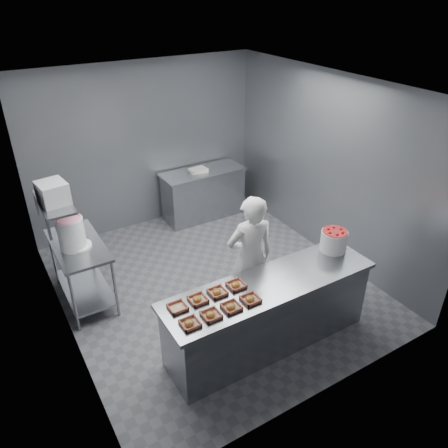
{
  "coord_description": "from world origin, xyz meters",
  "views": [
    {
      "loc": [
        -2.48,
        -4.45,
        3.89
      ],
      "look_at": [
        0.08,
        -0.2,
        1.08
      ],
      "focal_mm": 35.0,
      "sensor_mm": 36.0,
      "label": 1
    }
  ],
  "objects_px": {
    "prep_table": "(81,263)",
    "strawberry_tub": "(334,240)",
    "appliance": "(53,193)",
    "back_counter": "(203,194)",
    "tray_7": "(236,285)",
    "service_counter": "(269,313)",
    "tray_4": "(178,307)",
    "glaze_bucket": "(71,233)",
    "tray_2": "(231,307)",
    "worker": "(250,258)",
    "tray_0": "(190,323)",
    "tray_3": "(250,299)",
    "tray_1": "(211,315)",
    "tray_5": "(198,299)",
    "tray_6": "(217,292)"
  },
  "relations": [
    {
      "from": "tray_3",
      "to": "tray_6",
      "type": "height_order",
      "value": "same"
    },
    {
      "from": "back_counter",
      "to": "tray_7",
      "type": "relative_size",
      "value": 8.01
    },
    {
      "from": "prep_table",
      "to": "strawberry_tub",
      "type": "relative_size",
      "value": 3.65
    },
    {
      "from": "tray_7",
      "to": "worker",
      "type": "distance_m",
      "value": 0.68
    },
    {
      "from": "tray_7",
      "to": "appliance",
      "type": "relative_size",
      "value": 0.54
    },
    {
      "from": "tray_0",
      "to": "back_counter",
      "type": "bearing_deg",
      "value": 59.57
    },
    {
      "from": "tray_7",
      "to": "tray_5",
      "type": "bearing_deg",
      "value": 180.0
    },
    {
      "from": "prep_table",
      "to": "worker",
      "type": "xyz_separation_m",
      "value": [
        1.78,
        -1.35,
        0.25
      ]
    },
    {
      "from": "tray_1",
      "to": "tray_4",
      "type": "relative_size",
      "value": 1.0
    },
    {
      "from": "service_counter",
      "to": "tray_7",
      "type": "height_order",
      "value": "tray_7"
    },
    {
      "from": "back_counter",
      "to": "tray_6",
      "type": "distance_m",
      "value": 3.49
    },
    {
      "from": "prep_table",
      "to": "back_counter",
      "type": "relative_size",
      "value": 0.8
    },
    {
      "from": "tray_3",
      "to": "tray_6",
      "type": "distance_m",
      "value": 0.37
    },
    {
      "from": "tray_2",
      "to": "tray_7",
      "type": "height_order",
      "value": "same"
    },
    {
      "from": "tray_5",
      "to": "worker",
      "type": "distance_m",
      "value": 1.08
    },
    {
      "from": "service_counter",
      "to": "strawberry_tub",
      "type": "bearing_deg",
      "value": 7.97
    },
    {
      "from": "service_counter",
      "to": "tray_2",
      "type": "bearing_deg",
      "value": -166.93
    },
    {
      "from": "prep_table",
      "to": "tray_2",
      "type": "xyz_separation_m",
      "value": [
        1.04,
        -2.09,
        0.33
      ]
    },
    {
      "from": "tray_3",
      "to": "tray_5",
      "type": "bearing_deg",
      "value": 149.36
    },
    {
      "from": "tray_6",
      "to": "service_counter",
      "type": "bearing_deg",
      "value": -13.07
    },
    {
      "from": "tray_5",
      "to": "tray_7",
      "type": "height_order",
      "value": "same"
    },
    {
      "from": "tray_0",
      "to": "tray_3",
      "type": "xyz_separation_m",
      "value": [
        0.72,
        0.0,
        0.0
      ]
    },
    {
      "from": "prep_table",
      "to": "tray_4",
      "type": "xyz_separation_m",
      "value": [
        0.56,
        -1.81,
        0.33
      ]
    },
    {
      "from": "tray_4",
      "to": "tray_5",
      "type": "distance_m",
      "value": 0.24
    },
    {
      "from": "back_counter",
      "to": "tray_0",
      "type": "bearing_deg",
      "value": -120.43
    },
    {
      "from": "service_counter",
      "to": "tray_4",
      "type": "bearing_deg",
      "value": 172.56
    },
    {
      "from": "tray_2",
      "to": "glaze_bucket",
      "type": "distance_m",
      "value": 2.3
    },
    {
      "from": "strawberry_tub",
      "to": "tray_5",
      "type": "bearing_deg",
      "value": -179.77
    },
    {
      "from": "tray_5",
      "to": "worker",
      "type": "height_order",
      "value": "worker"
    },
    {
      "from": "tray_5",
      "to": "tray_7",
      "type": "bearing_deg",
      "value": 0.0
    },
    {
      "from": "worker",
      "to": "tray_2",
      "type": "bearing_deg",
      "value": 54.77
    },
    {
      "from": "tray_1",
      "to": "strawberry_tub",
      "type": "height_order",
      "value": "strawberry_tub"
    },
    {
      "from": "tray_5",
      "to": "tray_7",
      "type": "distance_m",
      "value": 0.48
    },
    {
      "from": "strawberry_tub",
      "to": "appliance",
      "type": "relative_size",
      "value": 0.94
    },
    {
      "from": "tray_2",
      "to": "tray_4",
      "type": "relative_size",
      "value": 1.0
    },
    {
      "from": "prep_table",
      "to": "appliance",
      "type": "relative_size",
      "value": 3.44
    },
    {
      "from": "service_counter",
      "to": "tray_2",
      "type": "height_order",
      "value": "tray_2"
    },
    {
      "from": "tray_6",
      "to": "glaze_bucket",
      "type": "height_order",
      "value": "glaze_bucket"
    },
    {
      "from": "tray_1",
      "to": "worker",
      "type": "height_order",
      "value": "worker"
    },
    {
      "from": "worker",
      "to": "tray_1",
      "type": "bearing_deg",
      "value": 46.81
    },
    {
      "from": "tray_2",
      "to": "worker",
      "type": "bearing_deg",
      "value": 45.15
    },
    {
      "from": "prep_table",
      "to": "tray_2",
      "type": "bearing_deg",
      "value": -63.62
    },
    {
      "from": "service_counter",
      "to": "tray_1",
      "type": "height_order",
      "value": "tray_1"
    },
    {
      "from": "tray_7",
      "to": "glaze_bucket",
      "type": "bearing_deg",
      "value": 127.52
    },
    {
      "from": "service_counter",
      "to": "tray_3",
      "type": "distance_m",
      "value": 0.62
    },
    {
      "from": "tray_4",
      "to": "glaze_bucket",
      "type": "relative_size",
      "value": 0.37
    },
    {
      "from": "tray_4",
      "to": "appliance",
      "type": "height_order",
      "value": "appliance"
    },
    {
      "from": "tray_2",
      "to": "glaze_bucket",
      "type": "bearing_deg",
      "value": 118.41
    },
    {
      "from": "service_counter",
      "to": "glaze_bucket",
      "type": "xyz_separation_m",
      "value": [
        -1.7,
        1.88,
        0.67
      ]
    },
    {
      "from": "tray_0",
      "to": "tray_3",
      "type": "height_order",
      "value": "same"
    }
  ]
}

